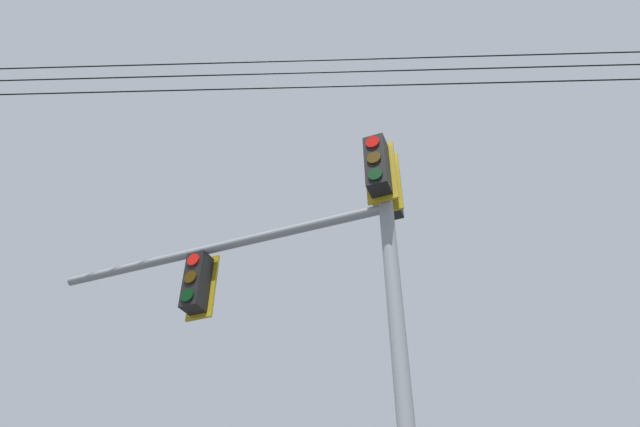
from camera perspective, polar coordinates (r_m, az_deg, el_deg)
signal_mast_assembly at (r=7.30m, az=0.77°, el=-6.61°), size 1.29×5.73×6.90m
overhead_wire_span at (r=9.75m, az=12.53°, el=14.50°), size 11.22×22.24×1.15m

